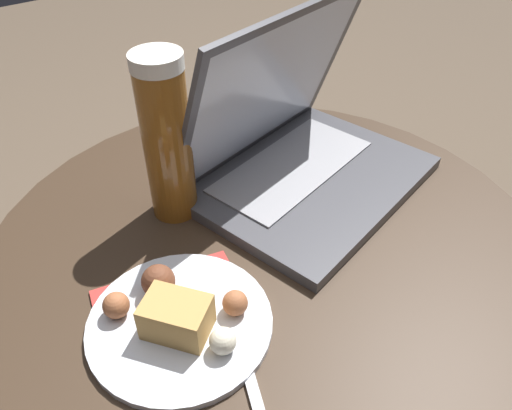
# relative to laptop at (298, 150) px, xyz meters

# --- Properties ---
(table) EXTENTS (0.76, 0.76, 0.54)m
(table) POSITION_rel_laptop_xyz_m (-0.12, -0.09, -0.17)
(table) COLOR #515156
(table) RESTS_ON ground_plane
(napkin) EXTENTS (0.20, 0.16, 0.00)m
(napkin) POSITION_rel_laptop_xyz_m (-0.28, -0.11, -0.05)
(napkin) COLOR #B7332D
(napkin) RESTS_ON table
(laptop) EXTENTS (0.40, 0.33, 0.26)m
(laptop) POSITION_rel_laptop_xyz_m (0.00, 0.00, 0.00)
(laptop) COLOR #47474C
(laptop) RESTS_ON table
(beer_glass) EXTENTS (0.07, 0.07, 0.24)m
(beer_glass) POSITION_rel_laptop_xyz_m (-0.19, 0.05, 0.07)
(beer_glass) COLOR brown
(beer_glass) RESTS_ON table
(snack_plate) EXTENTS (0.21, 0.21, 0.05)m
(snack_plate) POSITION_rel_laptop_xyz_m (-0.29, -0.14, -0.04)
(snack_plate) COLOR silver
(snack_plate) RESTS_ON table
(fork) EXTENTS (0.08, 0.17, 0.00)m
(fork) POSITION_rel_laptop_xyz_m (-0.24, -0.19, -0.05)
(fork) COLOR silver
(fork) RESTS_ON table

